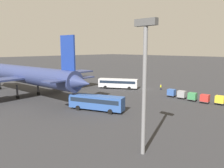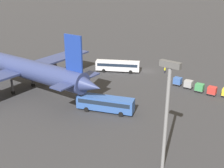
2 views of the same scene
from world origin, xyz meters
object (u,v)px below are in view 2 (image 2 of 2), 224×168
at_px(shuttle_bus_far, 105,103).
at_px(cargo_cart_grey, 188,84).
at_px(cargo_cart_green, 200,87).
at_px(worker_person, 165,70).
at_px(cargo_cart_red, 212,90).
at_px(cargo_cart_blue, 178,81).
at_px(airplane, 17,66).
at_px(shuttle_bus_near, 118,65).

relative_size(shuttle_bus_far, cargo_cart_grey, 5.63).
height_order(shuttle_bus_far, cargo_cart_green, shuttle_bus_far).
xyz_separation_m(worker_person, cargo_cart_grey, (-10.23, 6.75, 0.32)).
distance_m(worker_person, cargo_cart_grey, 12.26).
bearing_deg(shuttle_bus_far, cargo_cart_green, -138.01).
distance_m(cargo_cart_red, cargo_cart_grey, 6.09).
xyz_separation_m(cargo_cart_grey, cargo_cart_blue, (3.03, -0.23, 0.00)).
distance_m(airplane, cargo_cart_green, 43.89).
bearing_deg(cargo_cart_blue, shuttle_bus_far, 77.75).
xyz_separation_m(cargo_cart_red, cargo_cart_grey, (6.07, -0.53, 0.00)).
height_order(cargo_cart_red, cargo_cart_grey, same).
bearing_deg(airplane, cargo_cart_grey, -144.52).
bearing_deg(cargo_cart_grey, worker_person, -33.43).
height_order(worker_person, cargo_cart_green, cargo_cart_green).
xyz_separation_m(worker_person, cargo_cart_red, (-16.29, 7.28, 0.32)).
bearing_deg(shuttle_bus_near, airplane, 37.86).
height_order(cargo_cart_red, cargo_cart_green, same).
bearing_deg(cargo_cart_grey, cargo_cart_green, 170.56).
distance_m(airplane, cargo_cart_grey, 41.81).
distance_m(shuttle_bus_near, cargo_cart_green, 24.63).
distance_m(cargo_cart_red, cargo_cart_green, 3.03).
relative_size(shuttle_bus_far, cargo_cart_green, 5.63).
distance_m(cargo_cart_grey, cargo_cart_blue, 3.04).
height_order(airplane, cargo_cart_grey, airplane).
xyz_separation_m(airplane, worker_person, (-21.90, -33.10, -4.96)).
distance_m(shuttle_bus_near, cargo_cart_red, 27.66).
xyz_separation_m(shuttle_bus_near, cargo_cart_blue, (-18.55, -0.76, -0.68)).
relative_size(shuttle_bus_near, cargo_cart_green, 5.74).
xyz_separation_m(cargo_cart_green, cargo_cart_blue, (6.07, -0.73, 0.00)).
relative_size(shuttle_bus_far, cargo_cart_red, 5.63).
bearing_deg(shuttle_bus_near, worker_person, -177.25).
distance_m(worker_person, cargo_cart_blue, 9.72).
xyz_separation_m(shuttle_bus_near, shuttle_bus_far, (-13.64, 21.86, 0.04)).
distance_m(airplane, cargo_cart_blue, 39.68).
relative_size(airplane, shuttle_bus_near, 4.16).
bearing_deg(shuttle_bus_far, shuttle_bus_near, -79.40).
xyz_separation_m(shuttle_bus_far, cargo_cart_blue, (-4.91, -22.62, -0.72)).
xyz_separation_m(shuttle_bus_far, worker_person, (2.28, -29.15, -1.04)).
relative_size(airplane, cargo_cart_green, 23.87).
bearing_deg(shuttle_bus_far, cargo_cart_red, -144.03).
height_order(shuttle_bus_near, cargo_cart_red, shuttle_bus_near).
relative_size(worker_person, cargo_cart_blue, 0.82).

